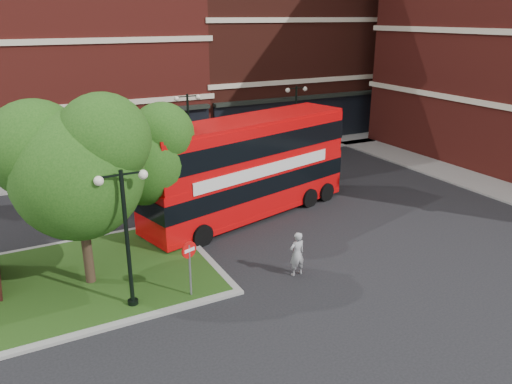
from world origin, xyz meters
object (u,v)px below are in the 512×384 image
bus (248,161)px  car_silver (116,164)px  woman (297,254)px  car_white (196,153)px

bus → car_silver: bearing=98.7°
woman → car_white: bearing=-100.0°
bus → car_white: (1.09, 10.03, -2.15)m
bus → woman: 6.80m
woman → car_silver: 16.77m
woman → car_white: size_ratio=0.42×
bus → car_white: bus is taller
car_white → car_silver: bearing=96.6°
woman → bus: bearing=-102.4°
woman → car_silver: (-3.22, 16.45, -0.24)m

